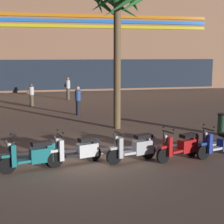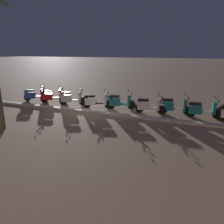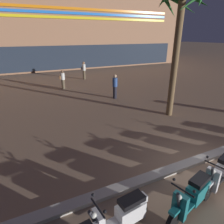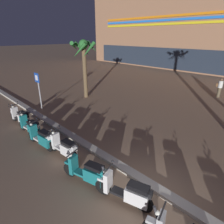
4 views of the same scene
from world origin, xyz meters
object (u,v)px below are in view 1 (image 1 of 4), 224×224
object	(u,v)px
pedestrian_by_palm_tree	(68,88)
scooter_silver_lead_nearest	(136,147)
pedestrian_window_shopping	(31,94)
scooter_teal_mid_centre	(33,155)
scooter_blue_mid_rear	(221,144)
litter_bin	(223,124)
scooter_white_last_in_row	(79,150)
scooter_red_gap_after_mid	(182,146)
pedestrian_strolling_near_curb	(78,100)
palm_tree_near_sign	(117,25)

from	to	relation	value
pedestrian_by_palm_tree	scooter_silver_lead_nearest	bearing A→B (deg)	-87.01
pedestrian_window_shopping	scooter_silver_lead_nearest	bearing A→B (deg)	-74.92
scooter_teal_mid_centre	scooter_blue_mid_rear	size ratio (longest dim) A/B	0.97
litter_bin	scooter_white_last_in_row	bearing A→B (deg)	-158.30
scooter_white_last_in_row	pedestrian_window_shopping	world-z (taller)	pedestrian_window_shopping
scooter_white_last_in_row	scooter_red_gap_after_mid	distance (m)	3.46
scooter_teal_mid_centre	pedestrian_window_shopping	xyz separation A→B (m)	(-0.24, 13.43, 0.34)
scooter_white_last_in_row	scooter_blue_mid_rear	xyz separation A→B (m)	(4.92, -0.23, -0.01)
scooter_red_gap_after_mid	pedestrian_window_shopping	world-z (taller)	pedestrian_window_shopping
scooter_red_gap_after_mid	litter_bin	distance (m)	4.30
scooter_silver_lead_nearest	pedestrian_by_palm_tree	distance (m)	16.13
scooter_silver_lead_nearest	scooter_blue_mid_rear	size ratio (longest dim) A/B	1.00
scooter_silver_lead_nearest	scooter_white_last_in_row	bearing A→B (deg)	175.99
pedestrian_strolling_near_curb	pedestrian_window_shopping	size ratio (longest dim) A/B	1.11
scooter_blue_mid_rear	pedestrian_strolling_near_curb	xyz separation A→B (m)	(-3.91, 9.18, 0.45)
litter_bin	scooter_blue_mid_rear	bearing A→B (deg)	-120.92
pedestrian_strolling_near_curb	litter_bin	xyz separation A→B (m)	(5.63, -6.32, -0.41)
palm_tree_near_sign	pedestrian_by_palm_tree	distance (m)	11.80
pedestrian_strolling_near_curb	pedestrian_window_shopping	distance (m)	4.97
palm_tree_near_sign	pedestrian_strolling_near_curb	bearing A→B (deg)	109.22
pedestrian_by_palm_tree	pedestrian_window_shopping	distance (m)	3.94
scooter_teal_mid_centre	pedestrian_by_palm_tree	size ratio (longest dim) A/B	1.00
pedestrian_by_palm_tree	litter_bin	size ratio (longest dim) A/B	1.83
scooter_teal_mid_centre	litter_bin	distance (m)	8.61
pedestrian_strolling_near_curb	scooter_red_gap_after_mid	bearing A→B (deg)	-75.11
scooter_white_last_in_row	scooter_red_gap_after_mid	world-z (taller)	same
scooter_blue_mid_rear	scooter_white_last_in_row	bearing A→B (deg)	177.35
scooter_teal_mid_centre	scooter_white_last_in_row	size ratio (longest dim) A/B	0.96
scooter_white_last_in_row	scooter_blue_mid_rear	size ratio (longest dim) A/B	1.01
pedestrian_strolling_near_curb	scooter_blue_mid_rear	bearing A→B (deg)	-66.91
pedestrian_strolling_near_curb	litter_bin	size ratio (longest dim) A/B	1.78
scooter_red_gap_after_mid	litter_bin	xyz separation A→B (m)	(3.19, 2.88, 0.03)
palm_tree_near_sign	litter_bin	distance (m)	6.47
scooter_teal_mid_centre	scooter_red_gap_after_mid	world-z (taller)	same
scooter_silver_lead_nearest	scooter_teal_mid_centre	bearing A→B (deg)	-176.97
scooter_red_gap_after_mid	scooter_teal_mid_centre	bearing A→B (deg)	-179.24
scooter_white_last_in_row	scooter_red_gap_after_mid	bearing A→B (deg)	-4.03
scooter_blue_mid_rear	scooter_silver_lead_nearest	bearing A→B (deg)	178.19
scooter_teal_mid_centre	pedestrian_strolling_near_curb	size ratio (longest dim) A/B	1.03
scooter_white_last_in_row	litter_bin	world-z (taller)	scooter_white_last_in_row
pedestrian_window_shopping	pedestrian_by_palm_tree	bearing A→B (deg)	46.17
pedestrian_strolling_near_curb	pedestrian_window_shopping	xyz separation A→B (m)	(-2.70, 4.17, -0.09)
scooter_blue_mid_rear	palm_tree_near_sign	distance (m)	7.21
scooter_silver_lead_nearest	scooter_blue_mid_rear	world-z (taller)	scooter_blue_mid_rear
scooter_teal_mid_centre	pedestrian_strolling_near_curb	xyz separation A→B (m)	(2.46, 9.26, 0.43)
scooter_white_last_in_row	pedestrian_by_palm_tree	xyz separation A→B (m)	(1.03, 15.97, 0.48)
pedestrian_by_palm_tree	pedestrian_window_shopping	xyz separation A→B (m)	(-2.73, -2.84, -0.13)
pedestrian_by_palm_tree	scooter_white_last_in_row	bearing A→B (deg)	-93.69
litter_bin	palm_tree_near_sign	bearing A→B (deg)	151.69
scooter_teal_mid_centre	scooter_red_gap_after_mid	xyz separation A→B (m)	(4.91, 0.06, -0.01)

